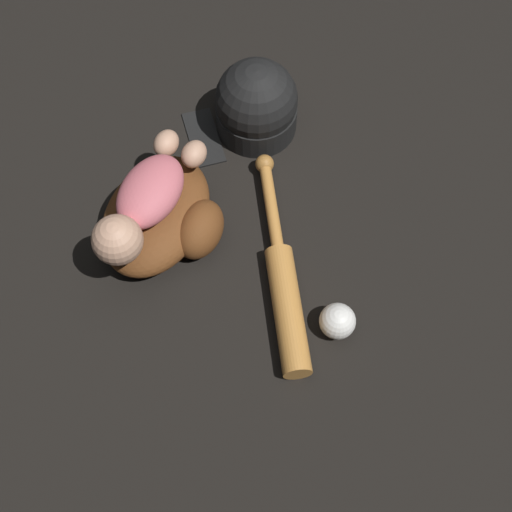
{
  "coord_description": "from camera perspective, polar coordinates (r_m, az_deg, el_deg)",
  "views": [
    {
      "loc": [
        0.72,
        0.14,
        1.29
      ],
      "look_at": [
        0.09,
        0.17,
        0.07
      ],
      "focal_mm": 50.0,
      "sensor_mm": 36.0,
      "label": 1
    }
  ],
  "objects": [
    {
      "name": "baseball_bat",
      "position": [
        1.4,
        2.23,
        -2.34
      ],
      "size": [
        0.49,
        0.08,
        0.06
      ],
      "color": "#C6843D",
      "rests_on": "ground"
    },
    {
      "name": "baby_figure",
      "position": [
        1.37,
        -9.01,
        4.29
      ],
      "size": [
        0.32,
        0.22,
        0.1
      ],
      "color": "#D16670",
      "rests_on": "baseball_glove"
    },
    {
      "name": "baseball_cap",
      "position": [
        1.58,
        -0.01,
        12.01
      ],
      "size": [
        0.2,
        0.26,
        0.18
      ],
      "color": "black",
      "rests_on": "ground"
    },
    {
      "name": "ground_plane",
      "position": [
        1.48,
        -6.93,
        1.36
      ],
      "size": [
        6.0,
        6.0,
        0.0
      ],
      "primitive_type": "plane",
      "color": "black"
    },
    {
      "name": "baseball",
      "position": [
        1.37,
        6.53,
        -5.2
      ],
      "size": [
        0.07,
        0.07,
        0.07
      ],
      "color": "white",
      "rests_on": "ground"
    },
    {
      "name": "baseball_glove",
      "position": [
        1.45,
        -7.42,
        3.09
      ],
      "size": [
        0.35,
        0.31,
        0.1
      ],
      "color": "brown",
      "rests_on": "ground"
    }
  ]
}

